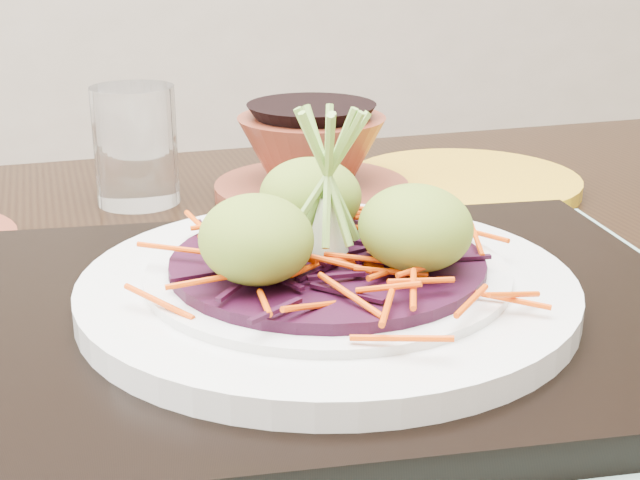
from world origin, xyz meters
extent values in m
cube|color=black|center=(0.08, -0.04, 0.76)|extent=(1.32, 0.94, 0.04)
cube|color=black|center=(0.62, 0.37, 0.37)|extent=(0.07, 0.07, 0.74)
cube|color=#81A79A|center=(0.07, -0.11, 0.79)|extent=(0.52, 0.42, 0.00)
cube|color=black|center=(0.07, -0.11, 0.80)|extent=(0.45, 0.35, 0.02)
cylinder|color=silver|center=(0.07, -0.11, 0.81)|extent=(0.29, 0.29, 0.02)
cylinder|color=silver|center=(0.07, -0.11, 0.82)|extent=(0.21, 0.21, 0.01)
cylinder|color=black|center=(0.07, -0.11, 0.83)|extent=(0.18, 0.18, 0.01)
ellipsoid|color=olive|center=(0.03, -0.13, 0.86)|extent=(0.07, 0.07, 0.05)
ellipsoid|color=olive|center=(0.12, -0.13, 0.86)|extent=(0.07, 0.07, 0.05)
ellipsoid|color=olive|center=(0.07, -0.06, 0.86)|extent=(0.07, 0.07, 0.05)
cylinder|color=white|center=(-0.03, 0.20, 0.83)|extent=(0.09, 0.09, 0.10)
cylinder|color=maroon|center=(0.12, 0.18, 0.79)|extent=(0.20, 0.20, 0.01)
cylinder|color=gold|center=(0.27, 0.18, 0.79)|extent=(0.26, 0.26, 0.01)
camera|label=1|loc=(-0.04, -0.57, 1.02)|focal=50.00mm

